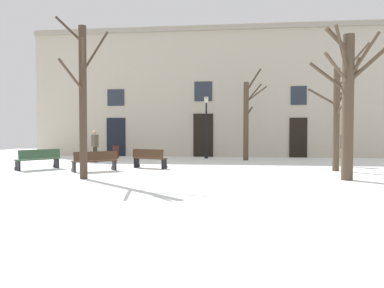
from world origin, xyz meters
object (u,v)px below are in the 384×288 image
(streetlamp, at_px, (206,120))
(tree_right_of_center, at_px, (247,118))
(bench_far_corner, at_px, (95,161))
(bench_back_to_back_right, at_px, (38,159))
(tree_near_facade, at_px, (348,99))
(person_crossing_plaza, at_px, (345,146))
(tree_left_of_center, at_px, (338,113))
(person_by_shop_door, at_px, (95,144))
(bench_by_litter_bin, at_px, (149,158))
(tree_center, at_px, (82,96))
(litter_bin, at_px, (116,151))

(streetlamp, bearing_deg, tree_right_of_center, -26.66)
(bench_far_corner, distance_m, bench_back_to_back_right, 2.75)
(tree_near_facade, relative_size, person_crossing_plaza, 2.87)
(tree_left_of_center, distance_m, bench_far_corner, 10.17)
(tree_right_of_center, distance_m, tree_left_of_center, 6.39)
(tree_near_facade, bearing_deg, person_crossing_plaza, 74.99)
(person_by_shop_door, bearing_deg, bench_by_litter_bin, 1.17)
(tree_left_of_center, relative_size, streetlamp, 1.35)
(tree_center, bearing_deg, tree_near_facade, 4.59)
(tree_right_of_center, bearing_deg, tree_near_facade, -69.44)
(tree_near_facade, bearing_deg, tree_left_of_center, 81.53)
(tree_near_facade, height_order, bench_by_litter_bin, tree_near_facade)
(tree_right_of_center, relative_size, bench_by_litter_bin, 3.23)
(streetlamp, bearing_deg, tree_near_facade, -59.91)
(tree_left_of_center, height_order, bench_by_litter_bin, tree_left_of_center)
(tree_near_facade, xyz_separation_m, streetlamp, (-5.48, 9.46, -0.40))
(tree_right_of_center, height_order, tree_center, tree_center)
(streetlamp, relative_size, person_by_shop_door, 2.20)
(bench_far_corner, xyz_separation_m, bench_back_to_back_right, (-2.71, 0.47, 0.02))
(tree_center, bearing_deg, bench_back_to_back_right, 138.35)
(person_by_shop_door, bearing_deg, bench_far_corner, -29.22)
(bench_back_to_back_right, bearing_deg, streetlamp, 174.26)
(tree_left_of_center, height_order, streetlamp, tree_left_of_center)
(tree_near_facade, xyz_separation_m, tree_center, (-8.96, -0.72, 0.13))
(bench_back_to_back_right, bearing_deg, litter_bin, -152.64)
(tree_left_of_center, relative_size, litter_bin, 6.31)
(tree_center, height_order, person_by_shop_door, tree_center)
(bench_far_corner, bearing_deg, person_by_shop_door, -105.86)
(litter_bin, height_order, bench_by_litter_bin, bench_by_litter_bin)
(person_by_shop_door, bearing_deg, litter_bin, 127.99)
(tree_near_facade, xyz_separation_m, bench_by_litter_bin, (-7.51, 3.11, -2.27))
(bench_far_corner, bearing_deg, tree_right_of_center, -170.80)
(tree_near_facade, height_order, person_by_shop_door, tree_near_facade)
(litter_bin, distance_m, bench_far_corner, 7.66)
(tree_left_of_center, relative_size, bench_far_corner, 2.95)
(bench_back_to_back_right, height_order, person_crossing_plaza, person_crossing_plaza)
(tree_near_facade, xyz_separation_m, bench_far_corner, (-9.46, 1.66, -2.28))
(streetlamp, distance_m, person_crossing_plaza, 8.26)
(tree_left_of_center, bearing_deg, tree_near_facade, -98.47)
(bench_back_to_back_right, relative_size, person_crossing_plaza, 1.00)
(streetlamp, height_order, person_crossing_plaza, streetlamp)
(bench_by_litter_bin, bearing_deg, person_crossing_plaza, -149.12)
(tree_center, height_order, person_crossing_plaza, tree_center)
(tree_center, height_order, litter_bin, tree_center)
(tree_left_of_center, bearing_deg, bench_far_corner, -172.59)
(tree_left_of_center, relative_size, tree_center, 0.88)
(tree_right_of_center, height_order, streetlamp, tree_right_of_center)
(tree_right_of_center, xyz_separation_m, person_by_shop_door, (-8.02, -2.28, -1.44))
(tree_left_of_center, xyz_separation_m, person_by_shop_door, (-11.56, 3.03, -1.45))
(tree_near_facade, relative_size, tree_center, 0.87)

